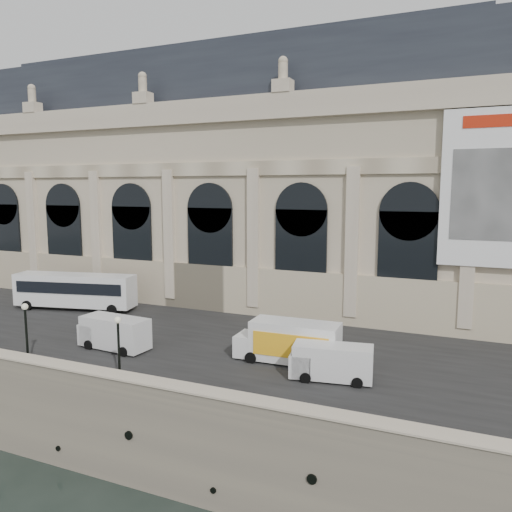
{
  "coord_description": "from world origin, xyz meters",
  "views": [
    {
      "loc": [
        21.12,
        -23.97,
        19.02
      ],
      "look_at": [
        1.18,
        22.0,
        12.21
      ],
      "focal_mm": 35.0,
      "sensor_mm": 36.0,
      "label": 1
    }
  ],
  "objects": [
    {
      "name": "lamp_right",
      "position": [
        -0.35,
        2.18,
        8.24
      ],
      "size": [
        0.46,
        0.46,
        4.49
      ],
      "color": "black",
      "rests_on": "quay"
    },
    {
      "name": "street",
      "position": [
        0.0,
        14.0,
        6.03
      ],
      "size": [
        160.0,
        24.0,
        0.06
      ],
      "primitive_type": "cube",
      "color": "#2D2D2D",
      "rests_on": "quay"
    },
    {
      "name": "parapet",
      "position": [
        0.0,
        0.6,
        6.62
      ],
      "size": [
        160.0,
        1.4,
        1.21
      ],
      "color": "gray",
      "rests_on": "quay"
    },
    {
      "name": "bus_left",
      "position": [
        -17.73,
        16.57,
        8.17
      ],
      "size": [
        13.43,
        5.51,
        3.88
      ],
      "color": "white",
      "rests_on": "quay"
    },
    {
      "name": "box_truck",
      "position": [
        9.04,
        10.15,
        7.6
      ],
      "size": [
        7.96,
        3.02,
        3.18
      ],
      "color": "white",
      "rests_on": "quay"
    },
    {
      "name": "van_c",
      "position": [
        12.59,
        8.0,
        7.26
      ],
      "size": [
        5.81,
        2.96,
        2.47
      ],
      "color": "silver",
      "rests_on": "quay"
    },
    {
      "name": "van_b",
      "position": [
        -5.36,
        7.49,
        7.36
      ],
      "size": [
        6.15,
        2.84,
        2.67
      ],
      "color": "silver",
      "rests_on": "quay"
    },
    {
      "name": "quay",
      "position": [
        0.0,
        35.0,
        3.0
      ],
      "size": [
        160.0,
        70.0,
        6.0
      ],
      "primitive_type": "cube",
      "color": "gray",
      "rests_on": "ground"
    },
    {
      "name": "ground",
      "position": [
        0.0,
        0.0,
        0.0
      ],
      "size": [
        260.0,
        260.0,
        0.0
      ],
      "primitive_type": "plane",
      "color": "black",
      "rests_on": "ground"
    },
    {
      "name": "museum",
      "position": [
        -5.98,
        30.86,
        19.72
      ],
      "size": [
        69.0,
        18.7,
        29.1
      ],
      "color": "beige",
      "rests_on": "quay"
    },
    {
      "name": "lamp_left",
      "position": [
        -8.64,
        2.01,
        8.32
      ],
      "size": [
        0.47,
        0.47,
        4.66
      ],
      "color": "black",
      "rests_on": "quay"
    }
  ]
}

